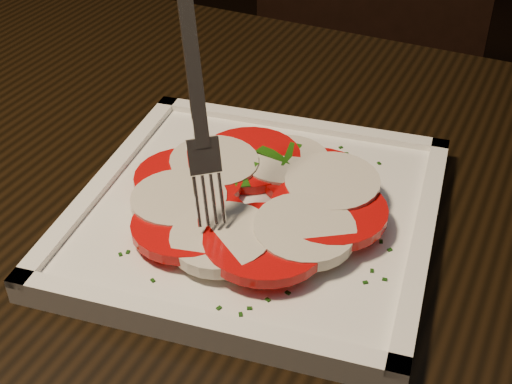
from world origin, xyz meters
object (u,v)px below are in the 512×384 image
table (162,288)px  fork (192,74)px  plate (256,215)px  chair (352,76)px

table → fork: size_ratio=6.50×
plate → table: bearing=-176.1°
plate → fork: (-0.04, -0.02, 0.13)m
chair → fork: bearing=-86.9°
table → fork: fork is taller
chair → fork: size_ratio=4.84×
plate → chair: bearing=97.8°
chair → table: bearing=-91.0°
table → chair: (-0.01, 0.71, -0.12)m
table → plate: plate is taller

